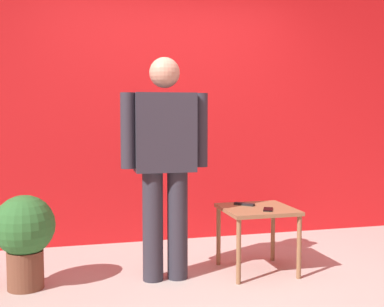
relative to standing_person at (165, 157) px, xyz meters
The scene contains 7 objects.
ground_plane 1.09m from the standing_person, 55.01° to the right, with size 12.00×12.00×0.00m, color #B7B2A8.
back_wall_red 1.44m from the standing_person, 76.08° to the left, with size 5.61×0.12×3.28m, color red.
standing_person is the anchor object (origin of this frame).
side_table 0.90m from the standing_person, ahead, with size 0.55×0.55×0.52m.
cell_phone 0.91m from the standing_person, ahead, with size 0.07×0.14×0.01m, color black.
tv_remote 0.81m from the standing_person, ahead, with size 0.04×0.17×0.02m, color black.
potted_plant 1.16m from the standing_person, behind, with size 0.44×0.44×0.69m.
Camera 1 is at (-1.06, -3.27, 1.28)m, focal length 46.94 mm.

